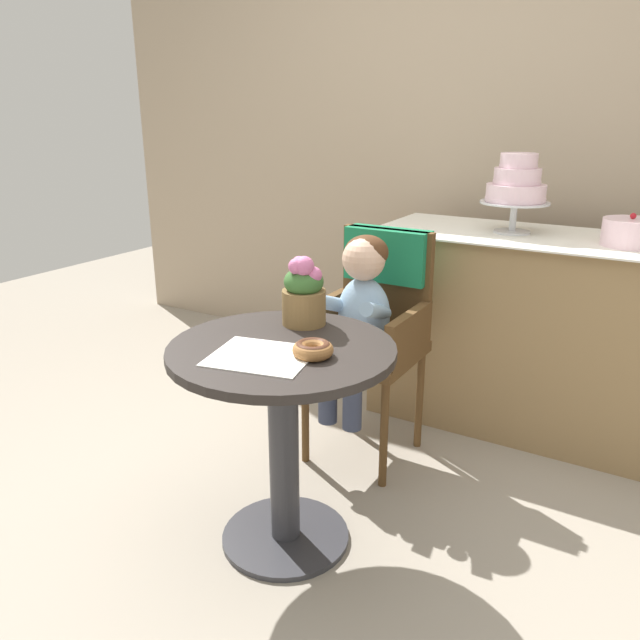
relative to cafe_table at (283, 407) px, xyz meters
The scene contains 11 objects.
ground_plane 0.51m from the cafe_table, ahead, with size 8.00×8.00×0.00m, color gray.
back_wall 2.03m from the cafe_table, 90.00° to the left, with size 4.80×0.10×2.70m, color tan.
cafe_table is the anchor object (origin of this frame).
wicker_chair 0.76m from the cafe_table, 92.40° to the left, with size 0.42×0.45×0.95m.
seated_child 0.62m from the cafe_table, 93.03° to the left, with size 0.27×0.32×0.73m.
paper_napkin 0.24m from the cafe_table, 88.80° to the right, with size 0.30×0.26×0.00m, color white.
donut_front 0.27m from the cafe_table, 11.78° to the right, with size 0.12×0.12×0.05m.
flower_vase 0.39m from the cafe_table, 103.28° to the left, with size 0.15×0.15×0.24m.
display_counter 1.41m from the cafe_table, 67.07° to the left, with size 1.56×0.62×0.90m.
tiered_cake_stand 1.47m from the cafe_table, 74.61° to the left, with size 0.30×0.30×0.34m.
round_layer_cake 1.57m from the cafe_table, 56.40° to the left, with size 0.22×0.22×0.13m.
Camera 1 is at (1.04, -1.50, 1.42)m, focal length 35.00 mm.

